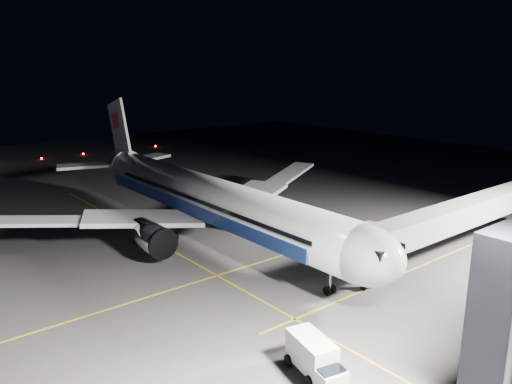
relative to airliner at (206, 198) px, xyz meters
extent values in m
plane|color=#4C4C4F|center=(1.08, 0.00, -5.16)|extent=(200.00, 200.00, 0.00)
cube|color=gold|center=(11.08, 0.00, -5.16)|extent=(0.25, 80.00, 0.01)
cube|color=gold|center=(1.08, -6.00, -5.16)|extent=(70.00, 0.25, 0.01)
cube|color=gold|center=(23.08, 10.00, -5.16)|extent=(0.25, 40.00, 0.01)
cylinder|color=silver|center=(1.08, 0.00, 0.14)|extent=(48.00, 5.60, 5.60)
ellipsoid|color=silver|center=(25.08, 0.00, 0.14)|extent=(8.96, 5.60, 5.60)
cube|color=black|center=(27.38, 0.00, 1.14)|extent=(2.20, 3.40, 0.90)
cone|color=silver|center=(-27.42, 0.00, 0.44)|extent=(9.00, 5.49, 5.49)
cube|color=navy|center=(0.08, 2.78, -0.76)|extent=(42.24, 0.25, 1.50)
cube|color=navy|center=(0.08, -2.78, -0.76)|extent=(42.24, 0.25, 1.50)
cube|color=silver|center=(-1.42, 8.00, -1.46)|extent=(11.36, 15.23, 1.53)
cube|color=silver|center=(-1.42, -8.00, -1.46)|extent=(11.36, 15.23, 1.53)
cube|color=silver|center=(-6.42, 20.50, -0.59)|extent=(8.57, 13.22, 1.31)
cube|color=silver|center=(-6.42, -20.50, -0.59)|extent=(8.57, 13.22, 1.31)
cube|color=silver|center=(-26.92, 5.20, 0.74)|extent=(6.20, 9.67, 0.45)
cube|color=silver|center=(-26.92, -5.20, 0.74)|extent=(6.20, 9.67, 0.45)
cube|color=white|center=(-25.12, 0.00, 6.34)|extent=(7.53, 0.40, 10.28)
cube|color=#EA4F6B|center=(-25.92, 0.00, 7.74)|extent=(3.22, 0.55, 3.22)
cylinder|color=#B7B7BF|center=(2.28, 9.00, -2.61)|extent=(5.60, 3.40, 3.40)
cylinder|color=#B7B7BF|center=(2.28, -9.00, -2.61)|extent=(5.60, 3.40, 3.40)
cylinder|color=#9999A0|center=(21.58, 0.00, -3.91)|extent=(0.26, 0.26, 2.50)
cylinder|color=black|center=(21.58, 0.00, -4.71)|extent=(0.90, 0.70, 0.90)
cylinder|color=#9999A0|center=(-1.92, 4.30, -3.91)|extent=(0.26, 0.26, 2.50)
cylinder|color=#9999A0|center=(-1.92, -4.30, -3.91)|extent=(0.26, 0.26, 2.50)
cylinder|color=black|center=(-1.92, 4.30, -4.61)|extent=(1.10, 1.60, 1.10)
cylinder|color=black|center=(-1.92, -4.30, -4.61)|extent=(1.10, 1.60, 1.10)
cube|color=#B2B2B7|center=(23.08, 20.05, -0.56)|extent=(3.00, 33.90, 2.80)
cube|color=#B2B2B7|center=(23.08, 4.20, -0.56)|extent=(3.60, 3.20, 3.40)
cylinder|color=#9999A0|center=(23.08, 4.20, -3.61)|extent=(0.70, 0.70, 3.10)
cylinder|color=black|center=(23.08, 3.30, -4.81)|extent=(0.70, 0.30, 0.70)
cylinder|color=black|center=(23.08, 5.10, -4.81)|extent=(0.70, 0.30, 0.70)
sphere|color=#FF140A|center=(-70.92, 0.00, -4.94)|extent=(0.44, 0.44, 0.44)
sphere|color=#FF140A|center=(-70.92, 10.00, -4.94)|extent=(0.44, 0.44, 0.44)
sphere|color=#FF140A|center=(-70.92, 20.00, -4.94)|extent=(0.44, 0.44, 0.44)
sphere|color=#FF140A|center=(-70.92, 30.00, -4.94)|extent=(0.44, 0.44, 0.44)
cube|color=silver|center=(29.42, -10.36, -3.58)|extent=(4.45, 2.91, 2.25)
cube|color=silver|center=(31.81, -10.91, -4.19)|extent=(2.03, 2.26, 1.23)
cube|color=black|center=(31.81, -10.91, -3.68)|extent=(1.59, 1.97, 0.51)
cylinder|color=black|center=(31.06, -9.63, -4.75)|extent=(0.85, 0.43, 0.82)
cylinder|color=black|center=(30.58, -11.72, -4.75)|extent=(0.85, 0.43, 0.82)
cylinder|color=black|center=(28.27, -8.99, -4.75)|extent=(0.85, 0.43, 0.82)
cylinder|color=black|center=(27.79, -11.08, -4.75)|extent=(0.85, 0.43, 0.82)
cube|color=black|center=(2.06, 8.38, -4.47)|extent=(2.56, 2.07, 1.02)
cube|color=black|center=(2.06, 8.38, -3.82)|extent=(1.19, 1.19, 0.55)
sphere|color=#FFF2CC|center=(1.88, 7.54, -4.47)|extent=(0.24, 0.24, 0.24)
sphere|color=#FFF2CC|center=(2.75, 7.86, -4.47)|extent=(0.24, 0.24, 0.24)
cylinder|color=black|center=(2.57, 9.40, -4.89)|extent=(0.59, 0.38, 0.55)
cylinder|color=black|center=(3.12, 7.93, -4.89)|extent=(0.59, 0.38, 0.55)
cylinder|color=black|center=(1.01, 8.82, -4.89)|extent=(0.59, 0.38, 0.55)
cylinder|color=black|center=(1.56, 7.35, -4.89)|extent=(0.59, 0.38, 0.55)
cone|color=#E36009|center=(0.15, 11.25, -4.88)|extent=(0.38, 0.38, 0.57)
cone|color=#E36009|center=(5.37, 6.45, -4.83)|extent=(0.45, 0.45, 0.68)
cone|color=#E36009|center=(-3.62, 12.44, -4.84)|extent=(0.43, 0.43, 0.65)
camera|label=1|loc=(51.70, -33.40, 16.32)|focal=35.00mm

